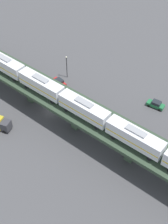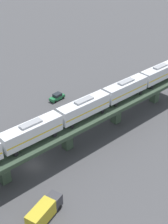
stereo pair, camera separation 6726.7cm
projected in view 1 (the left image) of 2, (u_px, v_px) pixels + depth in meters
name	position (u px, v px, depth m)	size (l,w,h in m)	color
ground_plane	(50.00, 111.00, 78.02)	(400.00, 400.00, 0.00)	#424244
elevated_viaduct	(49.00, 94.00, 73.93)	(37.78, 89.75, 6.66)	#2C3D2C
subway_train	(84.00, 108.00, 65.40)	(22.88, 59.94, 4.45)	silver
street_car_red	(59.00, 82.00, 84.76)	(3.66, 4.73, 1.89)	#AD1E1E
street_car_green	(156.00, 104.00, 78.44)	(2.70, 4.68, 1.89)	#1E6638
street_lamp	(67.00, 65.00, 84.99)	(0.44, 0.44, 6.94)	black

